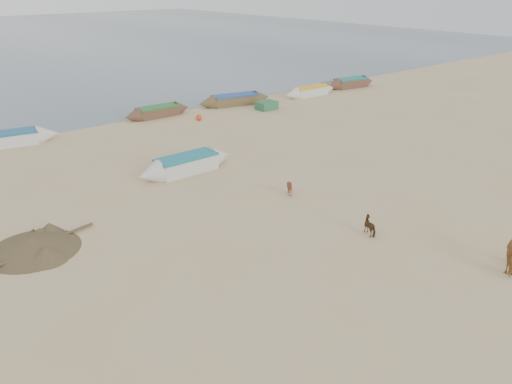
{
  "coord_description": "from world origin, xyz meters",
  "views": [
    {
      "loc": [
        -12.65,
        -11.52,
        9.64
      ],
      "look_at": [
        0.0,
        4.0,
        1.0
      ],
      "focal_mm": 35.0,
      "sensor_mm": 36.0,
      "label": 1
    }
  ],
  "objects": [
    {
      "name": "near_canoe",
      "position": [
        0.29,
        10.25,
        0.46
      ],
      "size": [
        5.66,
        1.39,
        0.92
      ],
      "primitive_type": null,
      "rotation": [
        0.0,
        0.0,
        0.01
      ],
      "color": "silver",
      "rests_on": "ground"
    },
    {
      "name": "beach_clutter",
      "position": [
        3.3,
        19.48,
        0.3
      ],
      "size": [
        44.61,
        5.09,
        0.64
      ],
      "color": "#316E43",
      "rests_on": "ground"
    },
    {
      "name": "debris_pile",
      "position": [
        -8.72,
        6.83,
        0.28
      ],
      "size": [
        4.18,
        4.18,
        0.55
      ],
      "primitive_type": "cone",
      "rotation": [
        0.0,
        0.0,
        0.21
      ],
      "color": "brown",
      "rests_on": "ground"
    },
    {
      "name": "ground",
      "position": [
        0.0,
        0.0,
        0.0
      ],
      "size": [
        140.0,
        140.0,
        0.0
      ],
      "primitive_type": "plane",
      "color": "tan",
      "rests_on": "ground"
    },
    {
      "name": "waterline_canoes",
      "position": [
        -0.17,
        20.24,
        0.42
      ],
      "size": [
        53.93,
        4.17,
        0.9
      ],
      "color": "brown",
      "rests_on": "ground"
    },
    {
      "name": "calf_front",
      "position": [
        2.47,
        4.47,
        0.4
      ],
      "size": [
        0.84,
        0.78,
        0.79
      ],
      "primitive_type": "imported",
      "rotation": [
        0.0,
        0.0,
        -1.35
      ],
      "color": "brown",
      "rests_on": "ground"
    },
    {
      "name": "calf_right",
      "position": [
        2.37,
        -0.52,
        0.37
      ],
      "size": [
        0.71,
        0.8,
        0.74
      ],
      "primitive_type": "imported",
      "rotation": [
        0.0,
        0.0,
        1.68
      ],
      "color": "#50331A",
      "rests_on": "ground"
    }
  ]
}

